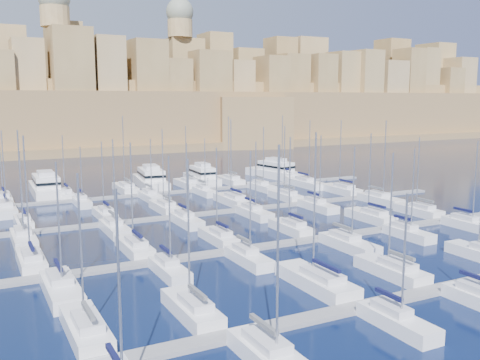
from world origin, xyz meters
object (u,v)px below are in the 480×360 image
motor_yacht_b (151,179)px  motor_yacht_d (275,171)px  motor_yacht_a (46,187)px  motor_yacht_c (202,177)px  sailboat_2 (317,281)px  sailboat_0 (86,329)px

motor_yacht_b → motor_yacht_d: 31.55m
motor_yacht_a → motor_yacht_c: bearing=-2.8°
motor_yacht_d → sailboat_2: bearing=-117.7°
motor_yacht_b → motor_yacht_d: bearing=-0.8°
motor_yacht_a → motor_yacht_b: size_ratio=0.99×
motor_yacht_d → motor_yacht_c: bearing=-176.8°
sailboat_0 → sailboat_2: size_ratio=0.85×
motor_yacht_c → motor_yacht_d: 19.97m
motor_yacht_d → sailboat_0: bearing=-130.5°
motor_yacht_a → motor_yacht_d: bearing=-0.6°
motor_yacht_a → motor_yacht_c: size_ratio=1.23×
sailboat_0 → sailboat_2: 23.47m
motor_yacht_b → motor_yacht_c: same height
sailboat_0 → motor_yacht_c: (39.72, 68.77, 0.98)m
sailboat_0 → motor_yacht_b: sailboat_0 is taller
sailboat_2 → motor_yacht_d: 77.98m
sailboat_2 → motor_yacht_d: sailboat_2 is taller
motor_yacht_c → sailboat_0: bearing=-120.0°
sailboat_2 → motor_yacht_a: 71.72m
sailboat_2 → motor_yacht_d: (36.21, 69.06, 0.95)m
motor_yacht_b → motor_yacht_a: bearing=179.7°
motor_yacht_a → motor_yacht_b: bearing=-0.3°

